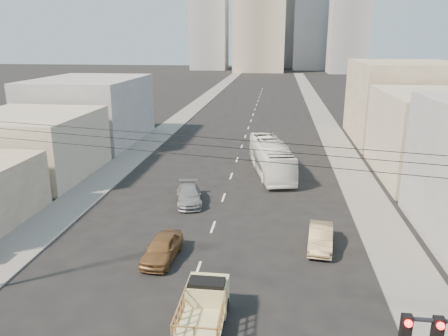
% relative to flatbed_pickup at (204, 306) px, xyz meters
% --- Properties ---
extents(sidewalk_left, '(3.50, 180.00, 0.12)m').
position_rel_flatbed_pickup_xyz_m(sidewalk_left, '(-12.97, 67.04, -1.03)').
color(sidewalk_left, slate).
rests_on(sidewalk_left, ground).
extents(sidewalk_right, '(3.50, 180.00, 0.12)m').
position_rel_flatbed_pickup_xyz_m(sidewalk_right, '(10.53, 67.04, -1.03)').
color(sidewalk_right, slate).
rests_on(sidewalk_right, ground).
extents(lane_dashes, '(0.15, 104.00, 0.01)m').
position_rel_flatbed_pickup_xyz_m(lane_dashes, '(-1.22, 50.04, -1.09)').
color(lane_dashes, silver).
rests_on(lane_dashes, ground).
extents(flatbed_pickup, '(1.95, 4.41, 1.90)m').
position_rel_flatbed_pickup_xyz_m(flatbed_pickup, '(0.00, 0.00, 0.00)').
color(flatbed_pickup, '#C6BE84').
rests_on(flatbed_pickup, ground).
extents(city_bus, '(4.91, 11.80, 3.20)m').
position_rel_flatbed_pickup_xyz_m(city_bus, '(2.52, 24.46, 0.51)').
color(city_bus, white).
rests_on(city_bus, ground).
extents(sedan_brown, '(1.98, 4.34, 1.45)m').
position_rel_flatbed_pickup_xyz_m(sedan_brown, '(-3.55, 6.07, -0.37)').
color(sedan_brown, brown).
rests_on(sedan_brown, ground).
extents(sedan_tan, '(1.89, 4.31, 1.37)m').
position_rel_flatbed_pickup_xyz_m(sedan_tan, '(5.96, 8.76, -0.41)').
color(sedan_tan, '#988159').
rests_on(sedan_tan, ground).
extents(sedan_grey, '(2.92, 4.98, 1.35)m').
position_rel_flatbed_pickup_xyz_m(sedan_grey, '(-3.81, 15.42, -0.42)').
color(sedan_grey, slate).
rests_on(sedan_grey, ground).
extents(overhead_wires, '(23.01, 5.02, 0.72)m').
position_rel_flatbed_pickup_xyz_m(overhead_wires, '(-1.22, -1.46, 7.87)').
color(overhead_wires, black).
rests_on(overhead_wires, ground).
extents(bldg_right_mid, '(11.00, 14.00, 8.00)m').
position_rel_flatbed_pickup_xyz_m(bldg_right_mid, '(18.28, 25.04, 2.91)').
color(bldg_right_mid, '#A8A187').
rests_on(bldg_right_mid, ground).
extents(bldg_right_far, '(12.00, 16.00, 10.00)m').
position_rel_flatbed_pickup_xyz_m(bldg_right_far, '(18.78, 41.04, 3.91)').
color(bldg_right_far, gray).
rests_on(bldg_right_far, ground).
extents(bldg_left_mid, '(11.00, 12.00, 6.00)m').
position_rel_flatbed_pickup_xyz_m(bldg_left_mid, '(-20.22, 21.04, 1.91)').
color(bldg_left_mid, '#A8A187').
rests_on(bldg_left_mid, ground).
extents(bldg_left_far, '(12.00, 16.00, 8.00)m').
position_rel_flatbed_pickup_xyz_m(bldg_left_far, '(-20.72, 36.04, 2.91)').
color(bldg_left_far, gray).
rests_on(bldg_left_far, ground).
extents(midrise_ne, '(16.00, 16.00, 40.00)m').
position_rel_flatbed_pickup_xyz_m(midrise_ne, '(16.78, 182.04, 18.91)').
color(midrise_ne, gray).
rests_on(midrise_ne, ground).
extents(midrise_nw, '(15.00, 15.00, 34.00)m').
position_rel_flatbed_pickup_xyz_m(midrise_nw, '(-27.22, 177.04, 15.91)').
color(midrise_nw, gray).
rests_on(midrise_nw, ground).
extents(midrise_back, '(18.00, 18.00, 44.00)m').
position_rel_flatbed_pickup_xyz_m(midrise_back, '(4.78, 197.04, 20.91)').
color(midrise_back, gray).
rests_on(midrise_back, ground).
extents(midrise_east, '(14.00, 14.00, 28.00)m').
position_rel_flatbed_pickup_xyz_m(midrise_east, '(28.78, 162.04, 12.91)').
color(midrise_east, gray).
rests_on(midrise_east, ground).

